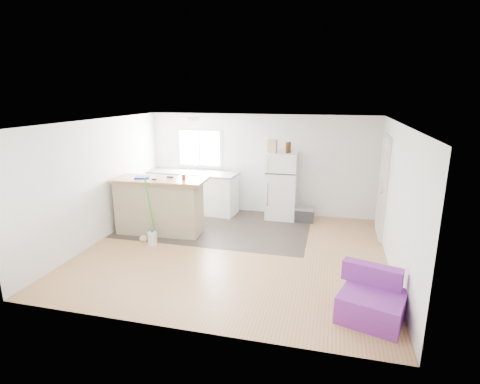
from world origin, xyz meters
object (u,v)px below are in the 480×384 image
at_px(blue_tray, 142,177).
at_px(cooler, 304,214).
at_px(purple_seat, 372,301).
at_px(cardboard_box, 273,146).
at_px(mop, 145,230).
at_px(bottle_right, 289,147).
at_px(bottle_left, 287,148).
at_px(peninsula, 159,205).
at_px(cleaner_jug, 152,239).
at_px(refrigerator, 282,186).
at_px(red_cup, 184,177).
at_px(kitchen_cabinets, 193,191).

bearing_deg(blue_tray, cooler, 24.87).
distance_m(purple_seat, cardboard_box, 4.45).
bearing_deg(mop, bottle_right, 35.76).
bearing_deg(purple_seat, cardboard_box, 135.25).
xyz_separation_m(cooler, bottle_left, (-0.45, 0.08, 1.51)).
bearing_deg(peninsula, bottle_right, 29.86).
relative_size(blue_tray, bottle_right, 1.20).
height_order(purple_seat, cleaner_jug, purple_seat).
bearing_deg(peninsula, refrigerator, 31.45).
bearing_deg(blue_tray, peninsula, 9.54).
bearing_deg(cooler, bottle_right, 160.72).
bearing_deg(purple_seat, mop, 175.75).
relative_size(bottle_left, bottle_right, 1.00).
height_order(purple_seat, blue_tray, blue_tray).
bearing_deg(purple_seat, cleaner_jug, 176.57).
bearing_deg(cleaner_jug, red_cup, 51.31).
height_order(red_cup, bottle_left, bottle_left).
height_order(refrigerator, cooler, refrigerator).
xyz_separation_m(peninsula, bottle_right, (2.50, 1.59, 1.09)).
bearing_deg(refrigerator, red_cup, -138.63).
xyz_separation_m(cardboard_box, bottle_left, (0.33, 0.01, -0.02)).
bearing_deg(bottle_left, cardboard_box, -178.46).
bearing_deg(purple_seat, kitchen_cabinets, 153.63).
xyz_separation_m(mop, blue_tray, (-0.25, 0.49, 0.97)).
bearing_deg(kitchen_cabinets, peninsula, -90.23).
relative_size(peninsula, bottle_left, 7.79).
height_order(cleaner_jug, bottle_right, bottle_right).
bearing_deg(blue_tray, bottle_left, 29.58).
distance_m(cardboard_box, bottle_left, 0.33).
bearing_deg(cardboard_box, kitchen_cabinets, 178.00).
distance_m(cooler, purple_seat, 3.83).
height_order(peninsula, refrigerator, refrigerator).
bearing_deg(peninsula, mop, -100.32).
bearing_deg(cleaner_jug, cooler, 30.06).
height_order(cooler, cardboard_box, cardboard_box).
bearing_deg(red_cup, mop, -140.50).
bearing_deg(blue_tray, bottle_right, 30.28).
xyz_separation_m(cleaner_jug, cardboard_box, (1.96, 2.21, 1.57)).
relative_size(kitchen_cabinets, blue_tray, 7.70).
height_order(bottle_left, bottle_right, same).
relative_size(mop, cardboard_box, 4.50).
xyz_separation_m(cooler, cleaner_jug, (-2.75, -2.14, -0.03)).
distance_m(peninsula, cleaner_jug, 0.85).
relative_size(cleaner_jug, bottle_left, 1.31).
distance_m(peninsula, refrigerator, 2.84).
height_order(kitchen_cabinets, blue_tray, kitchen_cabinets).
bearing_deg(mop, cooler, 29.73).
height_order(peninsula, blue_tray, blue_tray).
distance_m(cooler, red_cup, 2.95).
height_order(cleaner_jug, cardboard_box, cardboard_box).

